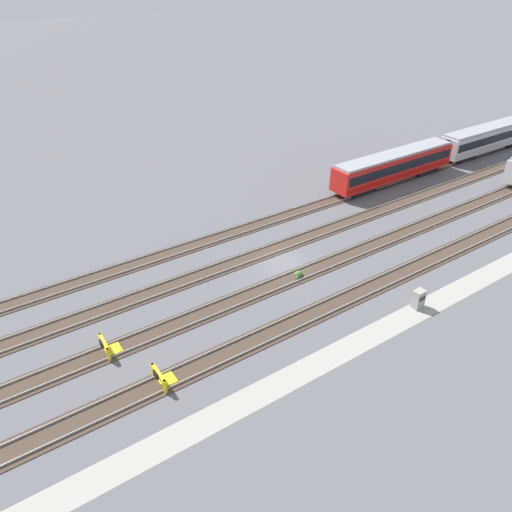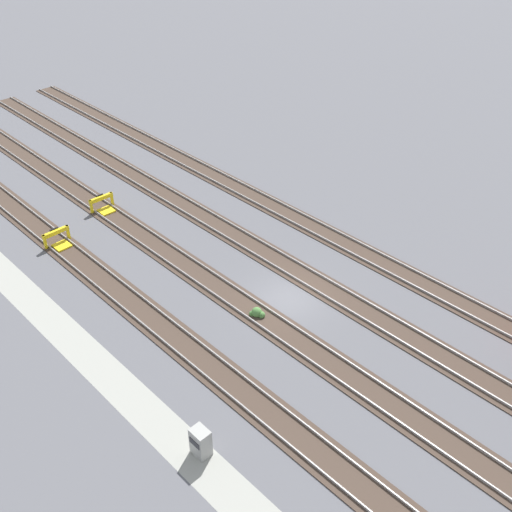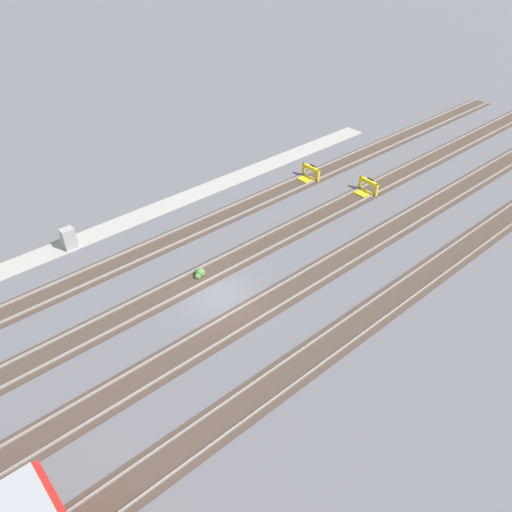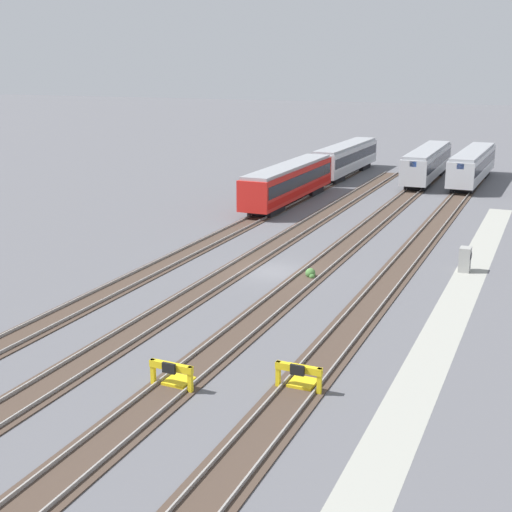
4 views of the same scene
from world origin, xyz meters
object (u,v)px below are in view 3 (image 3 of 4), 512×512
Objects in this scene: bumper_stop_near_inner_track at (366,188)px; weed_clump at (200,273)px; electrical_cabinet at (69,238)px; bumper_stop_nearest_track at (309,174)px.

weed_clump is at bearing -0.36° from bumper_stop_near_inner_track.
electrical_cabinet is at bearing -21.66° from bumper_stop_near_inner_track.
bumper_stop_nearest_track is at bearing 168.99° from electrical_cabinet.
electrical_cabinet is at bearing -59.41° from weed_clump.
electrical_cabinet is 1.74× the size of weed_clump.
bumper_stop_near_inner_track reaches higher than weed_clump.
bumper_stop_near_inner_track is 23.98m from electrical_cabinet.
bumper_stop_near_inner_track is 17.12m from weed_clump.
bumper_stop_near_inner_track is at bearing 111.21° from bumper_stop_nearest_track.
weed_clump is (17.11, -0.11, -0.27)m from bumper_stop_near_inner_track.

